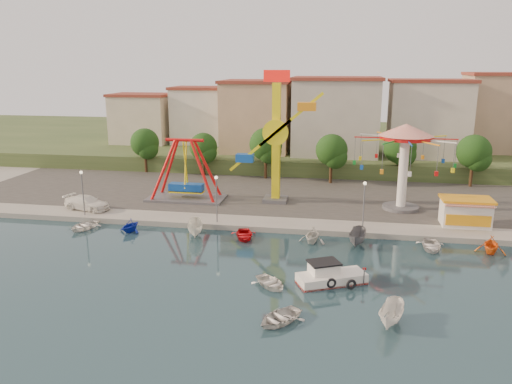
% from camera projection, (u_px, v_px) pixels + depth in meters
% --- Properties ---
extents(ground, '(200.00, 200.00, 0.00)m').
position_uv_depth(ground, '(271.00, 280.00, 42.35)').
color(ground, '#143038').
rests_on(ground, ground).
extents(quay_deck, '(200.00, 100.00, 0.60)m').
position_uv_depth(quay_deck, '(314.00, 153.00, 101.45)').
color(quay_deck, '#9E998E').
rests_on(quay_deck, ground).
extents(asphalt_pad, '(90.00, 28.00, 0.01)m').
position_uv_depth(asphalt_pad, '(301.00, 189.00, 70.83)').
color(asphalt_pad, '#4C4944').
rests_on(asphalt_pad, quay_deck).
extents(hill_terrace, '(200.00, 60.00, 3.00)m').
position_uv_depth(hill_terrace, '(316.00, 143.00, 105.92)').
color(hill_terrace, '#384C26').
rests_on(hill_terrace, ground).
extents(pirate_ship_ride, '(10.00, 5.00, 8.00)m').
position_uv_depth(pirate_ship_ride, '(186.00, 171.00, 64.45)').
color(pirate_ship_ride, '#59595E').
rests_on(pirate_ship_ride, quay_deck).
extents(kamikaze_tower, '(7.83, 3.10, 16.50)m').
position_uv_depth(kamikaze_tower, '(279.00, 141.00, 62.10)').
color(kamikaze_tower, '#59595E').
rests_on(kamikaze_tower, quay_deck).
extents(wave_swinger, '(11.60, 11.60, 10.40)m').
position_uv_depth(wave_swinger, '(405.00, 147.00, 59.09)').
color(wave_swinger, '#59595E').
rests_on(wave_swinger, quay_deck).
extents(booth_left, '(5.40, 3.78, 3.08)m').
position_uv_depth(booth_left, '(466.00, 212.00, 54.39)').
color(booth_left, white).
rests_on(booth_left, quay_deck).
extents(lamp_post_0, '(0.14, 0.14, 5.00)m').
position_uv_depth(lamp_post_0, '(83.00, 194.00, 57.96)').
color(lamp_post_0, '#59595E').
rests_on(lamp_post_0, quay_deck).
extents(lamp_post_1, '(0.14, 0.14, 5.00)m').
position_uv_depth(lamp_post_1, '(217.00, 200.00, 55.31)').
color(lamp_post_1, '#59595E').
rests_on(lamp_post_1, quay_deck).
extents(lamp_post_2, '(0.14, 0.14, 5.00)m').
position_uv_depth(lamp_post_2, '(364.00, 207.00, 52.66)').
color(lamp_post_2, '#59595E').
rests_on(lamp_post_2, quay_deck).
extents(tree_0, '(4.60, 4.60, 7.19)m').
position_uv_depth(tree_0, '(145.00, 143.00, 80.59)').
color(tree_0, '#382314').
rests_on(tree_0, quay_deck).
extents(tree_1, '(4.35, 4.35, 6.80)m').
position_uv_depth(tree_1, '(203.00, 147.00, 78.30)').
color(tree_1, '#382314').
rests_on(tree_1, quay_deck).
extents(tree_2, '(5.02, 5.02, 7.85)m').
position_uv_depth(tree_2, '(266.00, 144.00, 76.05)').
color(tree_2, '#382314').
rests_on(tree_2, quay_deck).
extents(tree_3, '(4.68, 4.68, 7.32)m').
position_uv_depth(tree_3, '(332.00, 150.00, 73.10)').
color(tree_3, '#382314').
rests_on(tree_3, quay_deck).
extents(tree_4, '(4.86, 4.86, 7.60)m').
position_uv_depth(tree_4, '(400.00, 147.00, 74.25)').
color(tree_4, '#382314').
rests_on(tree_4, quay_deck).
extents(tree_5, '(4.83, 4.83, 7.54)m').
position_uv_depth(tree_5, '(474.00, 152.00, 70.87)').
color(tree_5, '#382314').
rests_on(tree_5, quay_deck).
extents(building_0, '(9.26, 9.53, 11.87)m').
position_uv_depth(building_0, '(124.00, 115.00, 89.63)').
color(building_0, beige).
rests_on(building_0, hill_terrace).
extents(building_1, '(12.33, 9.01, 8.63)m').
position_uv_depth(building_1, '(198.00, 122.00, 93.11)').
color(building_1, silver).
rests_on(building_1, hill_terrace).
extents(building_2, '(11.95, 9.28, 11.23)m').
position_uv_depth(building_2, '(268.00, 116.00, 91.16)').
color(building_2, tan).
rests_on(building_2, hill_terrace).
extents(building_3, '(12.59, 10.50, 9.20)m').
position_uv_depth(building_3, '(344.00, 125.00, 86.11)').
color(building_3, beige).
rests_on(building_3, hill_terrace).
extents(building_4, '(10.75, 9.23, 9.24)m').
position_uv_depth(building_4, '(422.00, 124.00, 87.12)').
color(building_4, beige).
rests_on(building_4, hill_terrace).
extents(building_5, '(12.77, 10.96, 11.21)m').
position_uv_depth(building_5, '(507.00, 121.00, 82.89)').
color(building_5, tan).
rests_on(building_5, hill_terrace).
extents(cabin_motorboat, '(6.09, 4.44, 2.01)m').
position_uv_depth(cabin_motorboat, '(330.00, 277.00, 41.57)').
color(cabin_motorboat, white).
rests_on(cabin_motorboat, ground).
extents(rowboat_a, '(4.10, 4.19, 0.71)m').
position_uv_depth(rowboat_a, '(271.00, 283.00, 40.90)').
color(rowboat_a, white).
rests_on(rowboat_a, ground).
extents(rowboat_b, '(4.36, 4.60, 0.78)m').
position_uv_depth(rowboat_b, '(279.00, 317.00, 35.24)').
color(rowboat_b, silver).
rests_on(rowboat_b, ground).
extents(skiff, '(2.56, 4.19, 1.52)m').
position_uv_depth(skiff, '(392.00, 315.00, 34.87)').
color(skiff, white).
rests_on(skiff, ground).
extents(van, '(6.18, 3.58, 1.68)m').
position_uv_depth(van, '(87.00, 203.00, 60.55)').
color(van, white).
rests_on(van, quay_deck).
extents(moored_boat_0, '(3.65, 4.41, 0.79)m').
position_uv_depth(moored_boat_0, '(84.00, 226.00, 55.32)').
color(moored_boat_0, white).
rests_on(moored_boat_0, ground).
extents(moored_boat_1, '(2.99, 3.27, 1.46)m').
position_uv_depth(moored_boat_1, '(130.00, 225.00, 54.33)').
color(moored_boat_1, '#1329AA').
rests_on(moored_boat_1, ground).
extents(moored_boat_2, '(2.62, 4.50, 1.64)m').
position_uv_depth(moored_boat_2, '(195.00, 228.00, 53.08)').
color(moored_boat_2, silver).
rests_on(moored_boat_2, ground).
extents(moored_boat_3, '(3.44, 4.24, 0.77)m').
position_uv_depth(moored_boat_3, '(244.00, 235.00, 52.31)').
color(moored_boat_3, red).
rests_on(moored_boat_3, ground).
extents(moored_boat_4, '(3.29, 3.61, 1.64)m').
position_uv_depth(moored_boat_4, '(313.00, 235.00, 51.02)').
color(moored_boat_4, silver).
rests_on(moored_boat_4, ground).
extents(moored_boat_5, '(2.27, 4.44, 1.64)m').
position_uv_depth(moored_boat_5, '(358.00, 237.00, 50.27)').
color(moored_boat_5, slate).
rests_on(moored_boat_5, ground).
extents(moored_boat_6, '(2.92, 3.94, 0.79)m').
position_uv_depth(moored_boat_6, '(431.00, 246.00, 49.19)').
color(moored_boat_6, silver).
rests_on(moored_boat_6, ground).
extents(moored_boat_7, '(3.52, 3.84, 1.72)m').
position_uv_depth(moored_boat_7, '(491.00, 245.00, 48.16)').
color(moored_boat_7, orange).
rests_on(moored_boat_7, ground).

